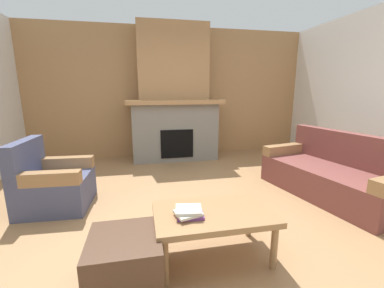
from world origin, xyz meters
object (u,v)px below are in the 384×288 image
Objects in this scene: fireplace at (174,103)px; ottoman at (126,261)px; couch at (332,175)px; armchair at (52,184)px; coffee_table at (214,217)px.

fireplace is 3.71m from ottoman.
couch is 2.92m from ottoman.
couch is at bearing 22.67° from ottoman.
couch is 2.27× the size of armchair.
fireplace is 5.19× the size of ottoman.
coffee_table is at bearing -154.59° from couch.
coffee_table is 0.77m from ottoman.
coffee_table is at bearing -91.96° from fireplace.
armchair is 1.78m from ottoman.
coffee_table is 1.92× the size of ottoman.
couch is (1.86, -2.36, -0.88)m from fireplace.
armchair reaches higher than ottoman.
armchair is (-3.64, 0.38, 0.01)m from couch.
fireplace reaches higher than couch.
ottoman is (-2.69, -1.12, -0.09)m from couch.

